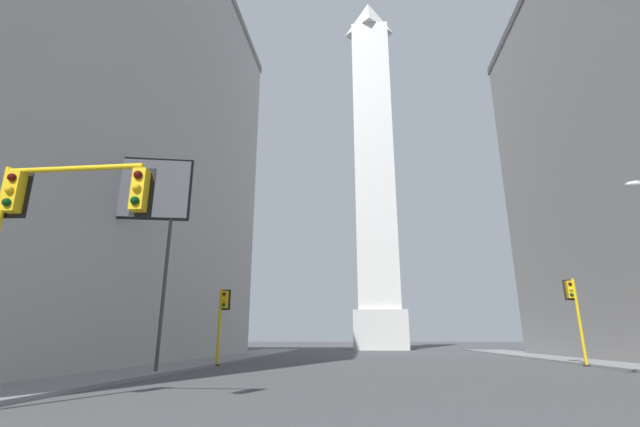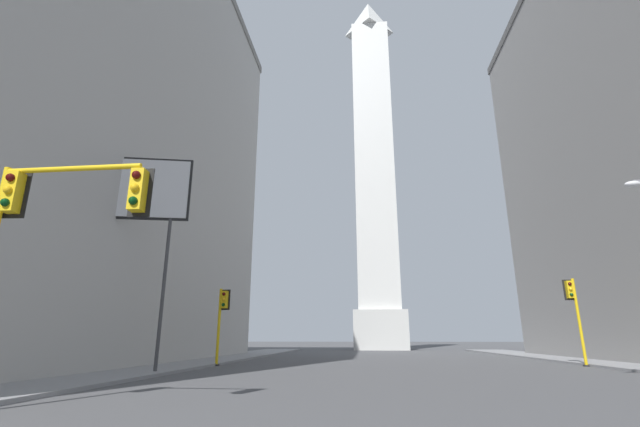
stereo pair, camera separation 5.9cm
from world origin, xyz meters
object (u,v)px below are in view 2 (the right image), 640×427
at_px(obelisk, 374,163).
at_px(traffic_light_near_left, 44,220).
at_px(traffic_light_mid_left, 222,314).
at_px(traffic_light_mid_right, 575,307).
at_px(billboard_sign, 137,195).

xyz_separation_m(obelisk, traffic_light_near_left, (-10.13, -56.74, -24.98)).
bearing_deg(traffic_light_mid_left, traffic_light_mid_right, 4.55).
relative_size(obelisk, traffic_light_mid_right, 11.46).
bearing_deg(obelisk, traffic_light_mid_right, -73.14).
bearing_deg(traffic_light_mid_right, traffic_light_mid_left, -175.45).
distance_m(traffic_light_mid_right, billboard_sign, 27.37).
xyz_separation_m(obelisk, traffic_light_mid_right, (11.24, -37.07, -26.02)).
xyz_separation_m(obelisk, traffic_light_mid_left, (-11.35, -38.86, -26.40)).
height_order(traffic_light_near_left, traffic_light_mid_right, traffic_light_near_left).
bearing_deg(traffic_light_mid_left, traffic_light_near_left, -86.11).
bearing_deg(traffic_light_mid_left, billboard_sign, -111.24).
bearing_deg(obelisk, traffic_light_near_left, -100.12).
relative_size(traffic_light_mid_left, billboard_sign, 0.43).
height_order(traffic_light_mid_right, traffic_light_mid_left, traffic_light_mid_right).
bearing_deg(billboard_sign, traffic_light_mid_left, 68.76).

